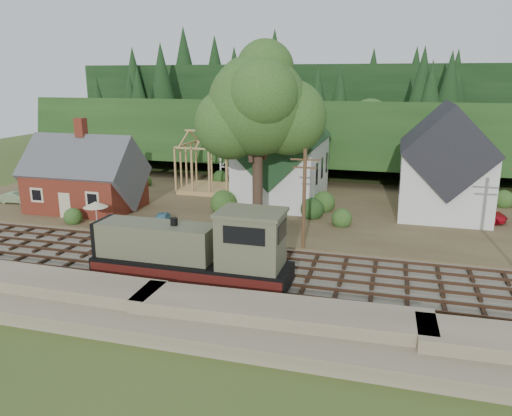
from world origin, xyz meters
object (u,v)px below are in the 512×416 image
(locomotive, at_px, (198,252))
(car_blue, at_px, (162,219))
(patio_set, at_px, (96,206))
(car_red, at_px, (480,214))
(car_green, at_px, (16,198))

(locomotive, height_order, car_blue, locomotive)
(car_blue, relative_size, patio_set, 1.36)
(locomotive, xyz_separation_m, car_red, (19.57, 19.97, -1.29))
(car_green, xyz_separation_m, car_red, (45.77, 6.06, 0.08))
(locomotive, height_order, car_green, locomotive)
(car_green, bearing_deg, car_blue, -105.37)
(car_blue, bearing_deg, car_red, 2.70)
(car_green, bearing_deg, locomotive, -123.51)
(car_blue, bearing_deg, patio_set, -172.06)
(locomotive, distance_m, patio_set, 15.54)
(car_green, distance_m, patio_set, 14.34)
(car_blue, xyz_separation_m, car_red, (27.48, 9.22, 0.10))
(car_blue, relative_size, car_red, 0.69)
(locomotive, relative_size, car_blue, 4.00)
(car_red, relative_size, patio_set, 1.98)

